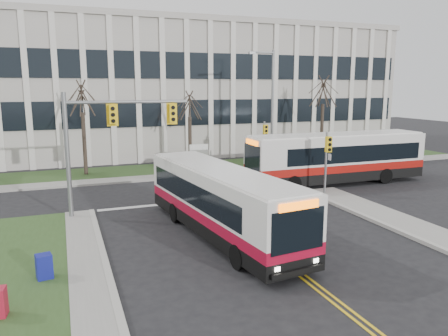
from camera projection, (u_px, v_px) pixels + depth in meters
ground at (269, 250)px, 17.51m from camera, size 120.00×120.00×0.00m
sidewalk_cross at (239, 172)px, 33.22m from camera, size 44.00×1.60×0.14m
building_lawn at (226, 166)px, 35.80m from camera, size 44.00×5.00×0.12m
office_building at (186, 91)px, 45.75m from camera, size 40.00×16.00×12.00m
mast_arm_signal at (102, 132)px, 21.39m from camera, size 6.11×0.38×6.20m
signal_pole_near at (327, 154)px, 25.88m from camera, size 0.34×0.39×3.80m
signal_pole_far at (265, 138)px, 33.71m from camera, size 0.34×0.39×3.80m
streetlight at (270, 103)px, 34.23m from camera, size 2.15×0.25×9.20m
directory_sign at (199, 155)px, 34.27m from camera, size 1.50×0.12×2.00m
tree_left at (82, 100)px, 31.01m from camera, size 1.80×1.80×7.70m
tree_mid at (190, 107)px, 34.06m from camera, size 1.80×1.80×6.82m
tree_right at (323, 93)px, 37.81m from camera, size 1.80×1.80×8.25m
bus_main at (221, 203)px, 18.95m from camera, size 3.68×11.19×2.93m
bus_cross at (336, 159)px, 29.29m from camera, size 12.38×2.75×3.30m
newspaper_box_blue at (44, 268)px, 14.60m from camera, size 0.58×0.54×0.95m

